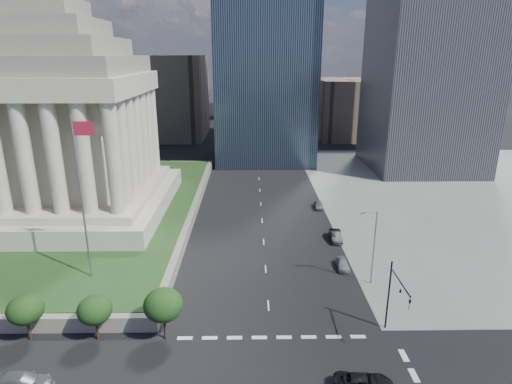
{
  "coord_description": "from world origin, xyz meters",
  "views": [
    {
      "loc": [
        -2.08,
        -23.93,
        28.3
      ],
      "look_at": [
        -1.41,
        23.65,
        12.94
      ],
      "focal_mm": 30.0,
      "sensor_mm": 36.0,
      "label": 1
    }
  ],
  "objects_px": {
    "flagpole": "(82,190)",
    "street_lamp_north": "(373,243)",
    "war_memorial": "(56,98)",
    "traffic_signal_ne": "(395,294)",
    "parked_sedan_mid": "(336,236)",
    "pickup_truck": "(364,383)",
    "parked_sedan_far": "(319,205)",
    "suv_grey": "(21,383)",
    "parked_sedan_near": "(343,264)"
  },
  "relations": [
    {
      "from": "parked_sedan_far",
      "to": "flagpole",
      "type": "bearing_deg",
      "value": -134.66
    },
    {
      "from": "suv_grey",
      "to": "parked_sedan_near",
      "type": "distance_m",
      "value": 39.74
    },
    {
      "from": "pickup_truck",
      "to": "parked_sedan_far",
      "type": "xyz_separation_m",
      "value": [
        3.19,
        46.91,
        -0.06
      ]
    },
    {
      "from": "parked_sedan_far",
      "to": "pickup_truck",
      "type": "bearing_deg",
      "value": -90.36
    },
    {
      "from": "flagpole",
      "to": "street_lamp_north",
      "type": "relative_size",
      "value": 2.0
    },
    {
      "from": "street_lamp_north",
      "to": "pickup_truck",
      "type": "relative_size",
      "value": 1.9
    },
    {
      "from": "war_memorial",
      "to": "traffic_signal_ne",
      "type": "distance_m",
      "value": 60.0
    },
    {
      "from": "flagpole",
      "to": "parked_sedan_near",
      "type": "xyz_separation_m",
      "value": [
        32.5,
        5.13,
        -12.45
      ]
    },
    {
      "from": "pickup_truck",
      "to": "parked_sedan_far",
      "type": "relative_size",
      "value": 1.33
    },
    {
      "from": "parked_sedan_near",
      "to": "war_memorial",
      "type": "bearing_deg",
      "value": 159.59
    },
    {
      "from": "flagpole",
      "to": "pickup_truck",
      "type": "height_order",
      "value": "flagpole"
    },
    {
      "from": "war_memorial",
      "to": "pickup_truck",
      "type": "bearing_deg",
      "value": -44.75
    },
    {
      "from": "traffic_signal_ne",
      "to": "street_lamp_north",
      "type": "relative_size",
      "value": 0.8
    },
    {
      "from": "suv_grey",
      "to": "parked_sedan_mid",
      "type": "relative_size",
      "value": 1.19
    },
    {
      "from": "street_lamp_north",
      "to": "parked_sedan_far",
      "type": "xyz_separation_m",
      "value": [
        -2.28,
        28.41,
        -4.99
      ]
    },
    {
      "from": "parked_sedan_mid",
      "to": "flagpole",
      "type": "bearing_deg",
      "value": -154.47
    },
    {
      "from": "flagpole",
      "to": "suv_grey",
      "type": "height_order",
      "value": "flagpole"
    },
    {
      "from": "pickup_truck",
      "to": "suv_grey",
      "type": "bearing_deg",
      "value": 92.87
    },
    {
      "from": "suv_grey",
      "to": "flagpole",
      "type": "bearing_deg",
      "value": 0.1
    },
    {
      "from": "war_memorial",
      "to": "flagpole",
      "type": "distance_m",
      "value": 28.16
    },
    {
      "from": "pickup_truck",
      "to": "parked_sedan_far",
      "type": "height_order",
      "value": "pickup_truck"
    },
    {
      "from": "war_memorial",
      "to": "flagpole",
      "type": "xyz_separation_m",
      "value": [
        12.17,
        -24.0,
        -8.29
      ]
    },
    {
      "from": "traffic_signal_ne",
      "to": "parked_sedan_mid",
      "type": "bearing_deg",
      "value": 92.31
    },
    {
      "from": "flagpole",
      "to": "war_memorial",
      "type": "bearing_deg",
      "value": 116.89
    },
    {
      "from": "street_lamp_north",
      "to": "suv_grey",
      "type": "height_order",
      "value": "street_lamp_north"
    },
    {
      "from": "parked_sedan_near",
      "to": "flagpole",
      "type": "bearing_deg",
      "value": -168.54
    },
    {
      "from": "flagpole",
      "to": "street_lamp_north",
      "type": "distance_m",
      "value": 35.95
    },
    {
      "from": "street_lamp_north",
      "to": "suv_grey",
      "type": "xyz_separation_m",
      "value": [
        -35.61,
        -18.08,
        -4.86
      ]
    },
    {
      "from": "street_lamp_north",
      "to": "pickup_truck",
      "type": "xyz_separation_m",
      "value": [
        -5.47,
        -18.5,
        -4.93
      ]
    },
    {
      "from": "war_memorial",
      "to": "parked_sedan_near",
      "type": "relative_size",
      "value": 10.02
    },
    {
      "from": "war_memorial",
      "to": "street_lamp_north",
      "type": "relative_size",
      "value": 3.9
    },
    {
      "from": "parked_sedan_mid",
      "to": "parked_sedan_far",
      "type": "height_order",
      "value": "parked_sedan_mid"
    },
    {
      "from": "street_lamp_north",
      "to": "traffic_signal_ne",
      "type": "bearing_deg",
      "value": -94.19
    },
    {
      "from": "war_memorial",
      "to": "flagpole",
      "type": "height_order",
      "value": "war_memorial"
    },
    {
      "from": "parked_sedan_far",
      "to": "parked_sedan_mid",
      "type": "bearing_deg",
      "value": -84.74
    },
    {
      "from": "pickup_truck",
      "to": "traffic_signal_ne",
      "type": "bearing_deg",
      "value": -29.14
    },
    {
      "from": "traffic_signal_ne",
      "to": "parked_sedan_near",
      "type": "height_order",
      "value": "traffic_signal_ne"
    },
    {
      "from": "parked_sedan_near",
      "to": "parked_sedan_far",
      "type": "distance_m",
      "value": 24.29
    },
    {
      "from": "flagpole",
      "to": "suv_grey",
      "type": "distance_m",
      "value": 21.06
    },
    {
      "from": "traffic_signal_ne",
      "to": "parked_sedan_mid",
      "type": "height_order",
      "value": "traffic_signal_ne"
    },
    {
      "from": "war_memorial",
      "to": "street_lamp_north",
      "type": "bearing_deg",
      "value": -25.92
    },
    {
      "from": "flagpole",
      "to": "street_lamp_north",
      "type": "height_order",
      "value": "flagpole"
    },
    {
      "from": "suv_grey",
      "to": "parked_sedan_mid",
      "type": "height_order",
      "value": "suv_grey"
    },
    {
      "from": "traffic_signal_ne",
      "to": "parked_sedan_mid",
      "type": "xyz_separation_m",
      "value": [
        -1.0,
        24.79,
        -4.49
      ]
    },
    {
      "from": "war_memorial",
      "to": "flagpole",
      "type": "relative_size",
      "value": 1.95
    },
    {
      "from": "war_memorial",
      "to": "parked_sedan_mid",
      "type": "distance_m",
      "value": 50.86
    },
    {
      "from": "flagpole",
      "to": "pickup_truck",
      "type": "distance_m",
      "value": 36.62
    },
    {
      "from": "war_memorial",
      "to": "traffic_signal_ne",
      "type": "relative_size",
      "value": 4.88
    },
    {
      "from": "parked_sedan_near",
      "to": "parked_sedan_mid",
      "type": "relative_size",
      "value": 0.84
    },
    {
      "from": "traffic_signal_ne",
      "to": "parked_sedan_far",
      "type": "xyz_separation_m",
      "value": [
        -1.45,
        39.71,
        -4.57
      ]
    }
  ]
}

